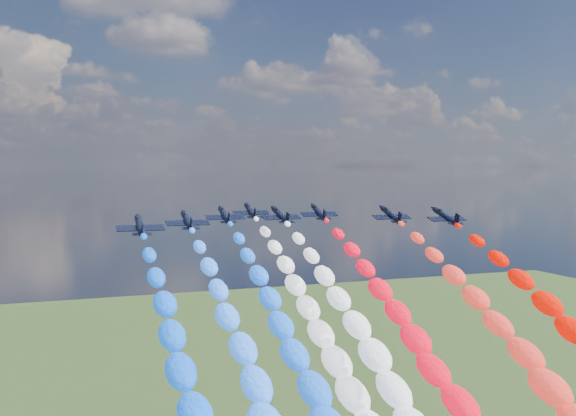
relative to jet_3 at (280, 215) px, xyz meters
name	(u,v)px	position (x,y,z in m)	size (l,w,h in m)	color
jet_0	(140,226)	(-32.89, -16.01, 0.00)	(8.64, 11.59, 2.55)	black
jet_1	(187,221)	(-22.44, -7.63, 0.00)	(8.64, 11.59, 2.55)	black
jet_2	(225,215)	(-11.61, 4.27, 0.00)	(8.64, 11.59, 2.55)	black
trail_2	(304,389)	(-11.61, -43.85, -24.21)	(6.15, 93.06, 51.50)	blue
jet_3	(280,215)	(0.00, 0.00, 0.00)	(8.64, 11.59, 2.55)	black
trail_3	(382,389)	(0.00, -48.12, -24.21)	(6.15, 93.06, 51.50)	white
jet_4	(250,211)	(-2.07, 15.95, 0.00)	(8.64, 11.59, 2.55)	black
trail_4	(329,363)	(-2.07, -32.17, -24.21)	(6.15, 93.06, 51.50)	white
jet_5	(319,212)	(11.65, 5.96, 0.00)	(8.64, 11.59, 2.55)	black
trail_5	(426,371)	(11.65, -42.16, -24.21)	(6.15, 93.06, 51.50)	red
jet_6	(391,215)	(23.44, -7.62, 0.00)	(8.64, 11.59, 2.55)	black
trail_6	(537,387)	(23.44, -55.74, -24.21)	(6.15, 93.06, 51.50)	red
jet_7	(446,217)	(32.05, -16.20, 0.00)	(8.64, 11.59, 2.55)	black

